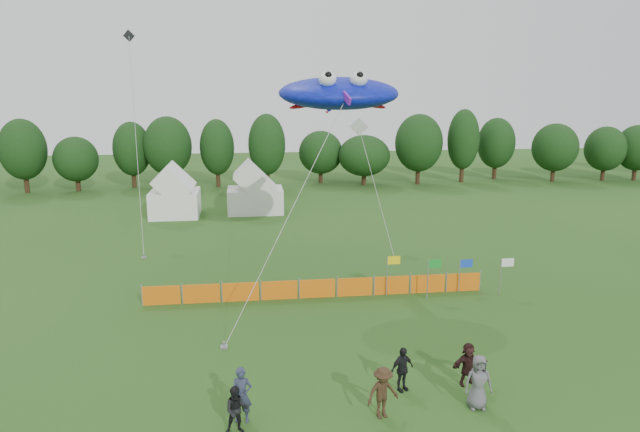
{
  "coord_description": "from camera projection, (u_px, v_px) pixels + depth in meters",
  "views": [
    {
      "loc": [
        -3.17,
        -18.68,
        10.78
      ],
      "look_at": [
        0.0,
        6.0,
        5.2
      ],
      "focal_mm": 32.0,
      "sensor_mm": 36.0,
      "label": 1
    }
  ],
  "objects": [
    {
      "name": "flag_row",
      "position": [
        446.0,
        270.0,
        30.1
      ],
      "size": [
        6.73,
        0.8,
        2.17
      ],
      "color": "gray",
      "rests_on": "ground"
    },
    {
      "name": "small_kite_white",
      "position": [
        367.0,
        156.0,
        39.95
      ],
      "size": [
        1.93,
        7.53,
        8.77
      ],
      "color": "silver",
      "rests_on": "ground"
    },
    {
      "name": "ground",
      "position": [
        341.0,
        390.0,
        20.83
      ],
      "size": [
        160.0,
        160.0,
        0.0
      ],
      "primitive_type": "plane",
      "color": "#234C16",
      "rests_on": "ground"
    },
    {
      "name": "spectator_b",
      "position": [
        237.0,
        410.0,
        18.09
      ],
      "size": [
        0.81,
        0.65,
        1.6
      ],
      "primitive_type": "imported",
      "rotation": [
        0.0,
        0.0,
        0.07
      ],
      "color": "black",
      "rests_on": "ground"
    },
    {
      "name": "spectator_c",
      "position": [
        383.0,
        393.0,
        18.93
      ],
      "size": [
        1.31,
        0.98,
        1.8
      ],
      "primitive_type": "imported",
      "rotation": [
        0.0,
        0.0,
        0.3
      ],
      "color": "#362415",
      "rests_on": "ground"
    },
    {
      "name": "tent_right",
      "position": [
        255.0,
        193.0,
        50.54
      ],
      "size": [
        4.93,
        3.94,
        3.48
      ],
      "color": "silver",
      "rests_on": "ground"
    },
    {
      "name": "tent_left",
      "position": [
        175.0,
        195.0,
        48.89
      ],
      "size": [
        4.13,
        4.13,
        3.65
      ],
      "color": "white",
      "rests_on": "ground"
    },
    {
      "name": "spectator_e",
      "position": [
        478.0,
        382.0,
        19.49
      ],
      "size": [
        0.99,
        0.69,
        1.93
      ],
      "primitive_type": "imported",
      "rotation": [
        0.0,
        0.0,
        -0.08
      ],
      "color": "#58575D",
      "rests_on": "ground"
    },
    {
      "name": "spectator_d",
      "position": [
        402.0,
        369.0,
        20.65
      ],
      "size": [
        1.06,
        0.77,
        1.67
      ],
      "primitive_type": "imported",
      "rotation": [
        0.0,
        0.0,
        0.41
      ],
      "color": "black",
      "rests_on": "ground"
    },
    {
      "name": "stingray_kite",
      "position": [
        338.0,
        94.0,
        31.04
      ],
      "size": [
        9.71,
        16.96,
        11.7
      ],
      "color": "#0E1DD1",
      "rests_on": "ground"
    },
    {
      "name": "spectator_a",
      "position": [
        242.0,
        395.0,
        18.67
      ],
      "size": [
        0.76,
        0.56,
        1.91
      ],
      "primitive_type": "imported",
      "rotation": [
        0.0,
        0.0,
        -0.16
      ],
      "color": "#2B3047",
      "rests_on": "ground"
    },
    {
      "name": "spectator_f",
      "position": [
        468.0,
        364.0,
        21.08
      ],
      "size": [
        1.59,
        0.86,
        1.63
      ],
      "primitive_type": "imported",
      "rotation": [
        0.0,
        0.0,
        0.26
      ],
      "color": "black",
      "rests_on": "ground"
    },
    {
      "name": "barrier_fence",
      "position": [
        317.0,
        289.0,
        29.95
      ],
      "size": [
        17.9,
        0.06,
        1.0
      ],
      "color": "orange",
      "rests_on": "ground"
    },
    {
      "name": "small_kite_dark",
      "position": [
        134.0,
        112.0,
        41.85
      ],
      "size": [
        2.79,
        12.11,
        15.33
      ],
      "color": "black",
      "rests_on": "ground"
    },
    {
      "name": "treeline",
      "position": [
        290.0,
        149.0,
        63.6
      ],
      "size": [
        104.57,
        8.78,
        8.36
      ],
      "color": "#382314",
      "rests_on": "ground"
    }
  ]
}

